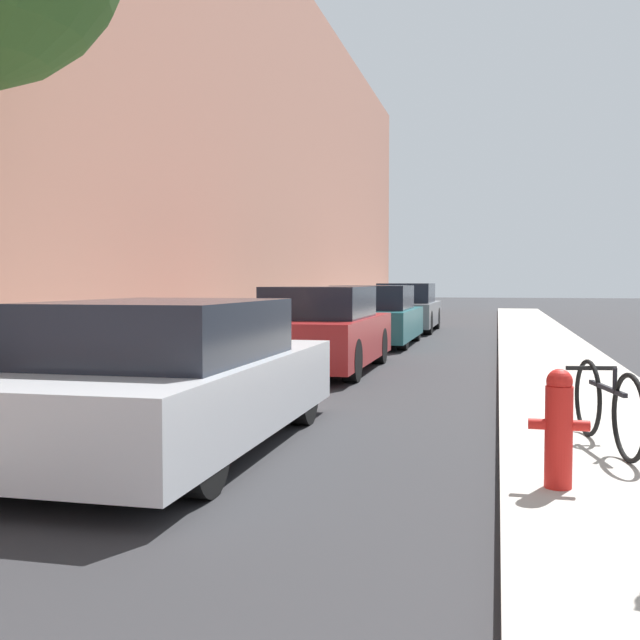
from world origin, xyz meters
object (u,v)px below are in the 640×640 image
at_px(parked_car_red, 322,331).
at_px(bicycle, 607,406).
at_px(parked_car_teal, 374,317).
at_px(fire_hydrant, 559,427).
at_px(parked_car_silver, 171,379).
at_px(parked_car_grey, 407,309).

bearing_deg(parked_car_red, bicycle, -57.05).
relative_size(parked_car_teal, fire_hydrant, 5.37).
xyz_separation_m(parked_car_silver, parked_car_grey, (0.16, 16.92, 0.05)).
height_order(parked_car_teal, parked_car_grey, parked_car_grey).
xyz_separation_m(parked_car_silver, fire_hydrant, (3.25, -0.99, -0.11)).
bearing_deg(parked_car_red, parked_car_grey, 88.94).
bearing_deg(fire_hydrant, parked_car_silver, 163.12).
distance_m(parked_car_grey, fire_hydrant, 18.17).
distance_m(parked_car_silver, parked_car_red, 6.21).
height_order(parked_car_red, fire_hydrant, parked_car_red).
bearing_deg(fire_hydrant, bicycle, 70.51).
xyz_separation_m(parked_car_silver, bicycle, (3.74, 0.38, -0.17)).
distance_m(parked_car_teal, parked_car_grey, 5.18).
bearing_deg(fire_hydrant, parked_car_red, 114.58).
relative_size(parked_car_silver, fire_hydrant, 5.63).
height_order(parked_car_silver, fire_hydrant, parked_car_silver).
height_order(parked_car_silver, bicycle, parked_car_silver).
bearing_deg(bicycle, parked_car_red, 111.96).
distance_m(parked_car_silver, parked_car_grey, 16.92).
distance_m(parked_car_red, fire_hydrant, 7.92).
height_order(fire_hydrant, bicycle, fire_hydrant).
height_order(parked_car_grey, bicycle, parked_car_grey).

